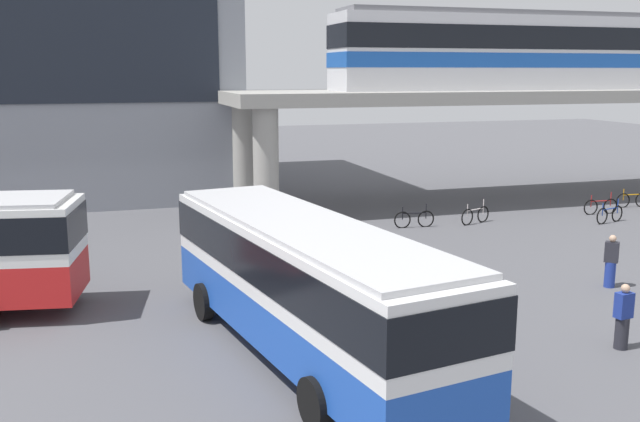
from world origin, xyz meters
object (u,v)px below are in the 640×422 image
(train, at_px, (508,50))
(bicycle_orange, at_px, (633,200))
(bus_main, at_px, (303,275))
(bicycle_blue, at_px, (610,215))
(pedestrian_near_building, at_px, (623,319))
(bicycle_silver, at_px, (475,215))
(bicycle_black, at_px, (414,219))
(pedestrian_waiting_near_stop, at_px, (611,263))
(bicycle_red, at_px, (601,206))

(train, xyz_separation_m, bicycle_orange, (4.83, -4.04, -7.21))
(bus_main, height_order, bicycle_blue, bus_main)
(bicycle_blue, xyz_separation_m, pedestrian_near_building, (-9.51, -12.12, 0.39))
(bicycle_blue, bearing_deg, bus_main, -148.47)
(train, xyz_separation_m, bicycle_silver, (-4.41, -5.15, -7.21))
(bicycle_black, height_order, pedestrian_waiting_near_stop, pedestrian_waiting_near_stop)
(bus_main, distance_m, bicycle_silver, 16.47)
(bicycle_orange, bearing_deg, bicycle_blue, -142.63)
(bicycle_silver, bearing_deg, bicycle_orange, 6.82)
(train, bearing_deg, bicycle_blue, -79.00)
(bicycle_red, xyz_separation_m, pedestrian_near_building, (-10.38, -13.82, 0.39))
(bicycle_blue, height_order, bicycle_black, same)
(train, distance_m, bicycle_black, 11.45)
(bicycle_red, height_order, bicycle_black, same)
(bus_main, distance_m, bicycle_black, 14.70)
(bicycle_silver, distance_m, pedestrian_waiting_near_stop, 9.53)
(bicycle_red, distance_m, pedestrian_near_building, 17.29)
(bus_main, bearing_deg, pedestrian_near_building, -13.20)
(bicycle_silver, height_order, pedestrian_waiting_near_stop, pedestrian_waiting_near_stop)
(bicycle_orange, distance_m, pedestrian_waiting_near_stop, 14.55)
(bicycle_silver, height_order, bicycle_orange, same)
(bicycle_blue, distance_m, bicycle_black, 8.76)
(bicycle_blue, height_order, pedestrian_waiting_near_stop, pedestrian_waiting_near_stop)
(bicycle_blue, relative_size, pedestrian_waiting_near_stop, 1.06)
(pedestrian_waiting_near_stop, bearing_deg, bicycle_red, 52.78)
(bicycle_orange, bearing_deg, bus_main, -147.40)
(bicycle_silver, relative_size, pedestrian_waiting_near_stop, 1.03)
(train, relative_size, bicycle_silver, 10.75)
(bicycle_silver, xyz_separation_m, bicycle_black, (-2.88, 0.05, 0.00))
(bicycle_red, relative_size, pedestrian_waiting_near_stop, 1.09)
(train, bearing_deg, pedestrian_waiting_near_stop, -109.27)
(bicycle_black, distance_m, bicycle_orange, 12.17)
(bicycle_black, bearing_deg, pedestrian_near_building, -93.78)
(train, xyz_separation_m, pedestrian_waiting_near_stop, (-5.12, -14.65, -6.80))
(pedestrian_waiting_near_stop, bearing_deg, bicycle_blue, 50.90)
(bus_main, bearing_deg, pedestrian_waiting_near_stop, 13.24)
(bus_main, bearing_deg, bicycle_black, 55.32)
(train, bearing_deg, pedestrian_near_building, -113.51)
(bus_main, relative_size, bicycle_blue, 6.50)
(bus_main, relative_size, pedestrian_waiting_near_stop, 6.89)
(train, height_order, bicycle_black, train)
(bicycle_blue, xyz_separation_m, bicycle_orange, (3.53, 2.69, 0.00))
(bicycle_blue, bearing_deg, train, 101.00)
(pedestrian_near_building, bearing_deg, train, 66.49)
(bus_main, xyz_separation_m, bicycle_orange, (20.44, 13.07, -1.63))
(train, distance_m, bicycle_red, 9.06)
(bicycle_red, relative_size, bicycle_silver, 1.06)
(bicycle_orange, bearing_deg, train, 140.11)
(train, height_order, bicycle_silver, train)
(train, height_order, pedestrian_waiting_near_stop, train)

